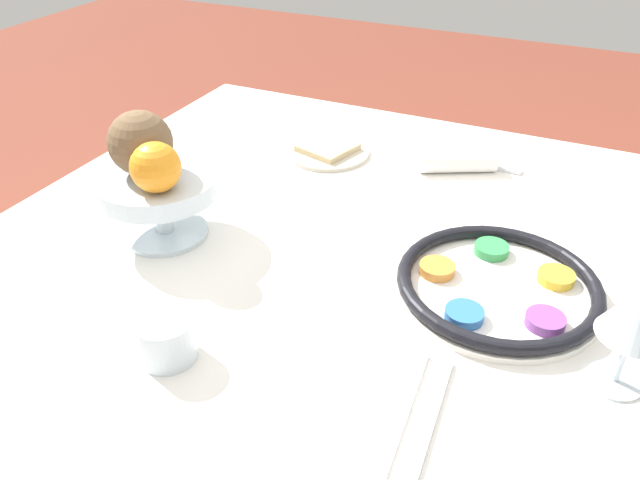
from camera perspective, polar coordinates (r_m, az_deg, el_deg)
dining_table at (r=1.21m, az=4.53°, el=-15.62°), size 1.24×1.08×0.74m
seder_plate at (r=0.90m, az=15.96°, el=-4.02°), size 0.28×0.28×0.03m
wine_glass at (r=0.76m, az=27.15°, el=-5.96°), size 0.08×0.08×0.15m
fruit_stand at (r=0.99m, az=-14.49°, el=4.38°), size 0.19×0.19×0.11m
orange_fruit at (r=0.92m, az=-14.80°, el=6.44°), size 0.07×0.07×0.07m
coconut at (r=0.97m, az=-16.10°, el=8.54°), size 0.10×0.10×0.10m
bread_plate at (r=1.26m, az=0.70°, el=8.19°), size 0.17×0.17×0.02m
napkin_roll at (r=1.21m, az=12.49°, el=6.99°), size 0.15×0.10×0.04m
cup_near at (r=0.79m, az=-13.90°, el=-8.71°), size 0.07×0.07×0.06m
fork_left at (r=0.72m, az=9.69°, el=-15.99°), size 0.03×0.20×0.01m
fork_right at (r=0.72m, az=7.34°, el=-15.32°), size 0.03×0.20×0.01m
spoon at (r=1.25m, az=13.92°, el=6.79°), size 0.18×0.03×0.01m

